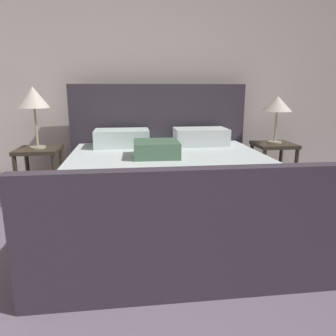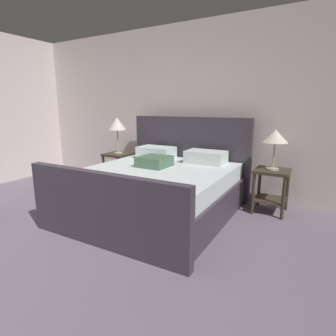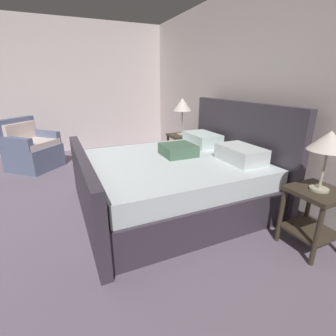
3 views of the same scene
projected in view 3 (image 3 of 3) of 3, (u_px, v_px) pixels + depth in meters
The scene contains 8 objects.
wall_back at pixel (248, 93), 3.47m from camera, with size 6.33×0.12×2.73m, color silver.
wall_side_left at pixel (6, 89), 4.91m from camera, with size 0.12×6.68×2.73m, color silver.
bed at pixel (175, 178), 3.12m from camera, with size 2.02×2.18×1.26m.
nightstand_right at pixel (314, 210), 2.27m from camera, with size 0.44×0.44×0.60m.
table_lamp_right at pixel (329, 142), 2.06m from camera, with size 0.33×0.33×0.53m.
nightstand_left at pixel (182, 145), 4.53m from camera, with size 0.44×0.44×0.60m.
table_lamp_left at pixel (182, 105), 4.29m from camera, with size 0.32×0.32×0.64m.
armchair at pixel (31, 150), 4.45m from camera, with size 1.02×1.03×0.90m.
Camera 3 is at (2.85, 0.84, 1.52)m, focal length 26.46 mm.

